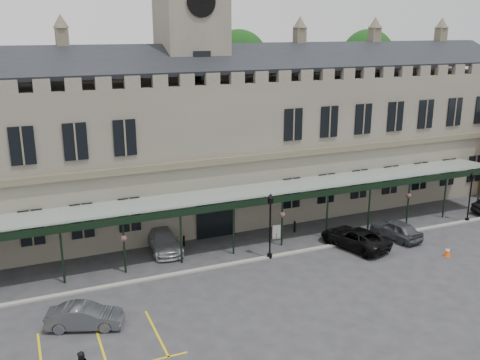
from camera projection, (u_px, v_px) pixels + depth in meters
name	position (u px, v px, depth m)	size (l,w,h in m)	color
ground	(278.00, 297.00, 33.23)	(140.00, 140.00, 0.00)	#2C2C2F
station_building	(194.00, 145.00, 45.51)	(60.00, 10.36, 17.30)	#645F53
clock_tower	(192.00, 66.00, 43.75)	(5.60, 5.60, 24.80)	#645F53
canopy	(232.00, 222.00, 39.16)	(50.00, 4.10, 4.30)	#8C9E93
kerb	(243.00, 262.00, 38.07)	(60.00, 0.40, 0.12)	gray
tree_behind_mid	(239.00, 61.00, 54.82)	(6.00, 6.00, 16.00)	#332314
tree_behind_right	(368.00, 58.00, 60.89)	(6.00, 6.00, 16.00)	#332314
lamp_post_mid	(270.00, 220.00, 38.05)	(0.47, 0.47, 4.93)	black
lamp_post_right	(470.00, 192.00, 45.43)	(0.43, 0.43, 4.50)	black
traffic_cone	(448.00, 252.00, 39.08)	(0.46, 0.46, 0.73)	#F54C07
sign_board	(276.00, 232.00, 42.23)	(0.67, 0.16, 1.15)	black
bollard_left	(184.00, 241.00, 40.80)	(0.15, 0.15, 0.85)	black
bollard_right	(295.00, 227.00, 43.60)	(0.17, 0.17, 0.95)	black
car_left_b	(85.00, 317.00, 29.65)	(1.46, 4.20, 1.38)	#3D4045
car_taxi	(163.00, 240.00, 40.12)	(2.12, 5.21, 1.51)	#A2A5AA
car_van	(355.00, 238.00, 40.56)	(2.55, 5.52, 1.54)	black
car_right_a	(396.00, 229.00, 42.31)	(1.78, 4.43, 1.51)	#3D4045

